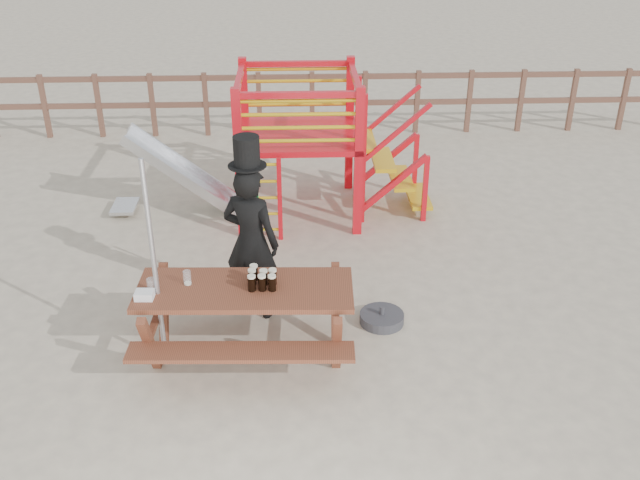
{
  "coord_description": "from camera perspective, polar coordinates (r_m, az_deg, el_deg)",
  "views": [
    {
      "loc": [
        0.12,
        -6.12,
        4.62
      ],
      "look_at": [
        0.4,
        0.8,
        0.95
      ],
      "focal_mm": 40.0,
      "sensor_mm": 36.0,
      "label": 1
    }
  ],
  "objects": [
    {
      "name": "paper_bag",
      "position": [
        7.19,
        -13.87,
        -4.29
      ],
      "size": [
        0.19,
        0.15,
        0.08
      ],
      "primitive_type": "cube",
      "rotation": [
        0.0,
        0.0,
        -0.04
      ],
      "color": "white",
      "rests_on": "picnic_table"
    },
    {
      "name": "picnic_table",
      "position": [
        7.38,
        -5.93,
        -5.87
      ],
      "size": [
        2.23,
        1.58,
        0.84
      ],
      "rotation": [
        0.0,
        0.0,
        -0.04
      ],
      "color": "brown",
      "rests_on": "ground"
    },
    {
      "name": "ground",
      "position": [
        7.66,
        -2.78,
        -9.17
      ],
      "size": [
        60.0,
        60.0,
        0.0
      ],
      "primitive_type": "plane",
      "color": "#C5B699",
      "rests_on": "ground"
    },
    {
      "name": "back_fence",
      "position": [
        13.68,
        -2.78,
        11.39
      ],
      "size": [
        15.09,
        0.09,
        1.2
      ],
      "color": "brown",
      "rests_on": "ground"
    },
    {
      "name": "playground_fort",
      "position": [
        10.33,
        -2.17,
        7.81
      ],
      "size": [
        4.71,
        1.84,
        2.1
      ],
      "color": "red",
      "rests_on": "ground"
    },
    {
      "name": "man_with_hat",
      "position": [
        7.89,
        -5.54,
        0.14
      ],
      "size": [
        0.78,
        0.67,
        2.14
      ],
      "rotation": [
        0.0,
        0.0,
        2.71
      ],
      "color": "black",
      "rests_on": "ground"
    },
    {
      "name": "metal_pole",
      "position": [
        7.12,
        -13.1,
        -2.17
      ],
      "size": [
        0.05,
        0.05,
        2.27
      ],
      "primitive_type": "cylinder",
      "color": "#B2B2B7",
      "rests_on": "ground"
    },
    {
      "name": "stout_pints",
      "position": [
        7.18,
        -4.73,
        -3.11
      ],
      "size": [
        0.29,
        0.29,
        0.17
      ],
      "color": "black",
      "rests_on": "picnic_table"
    },
    {
      "name": "empty_glasses",
      "position": [
        7.29,
        -11.96,
        -3.3
      ],
      "size": [
        0.42,
        0.21,
        0.15
      ],
      "color": "silver",
      "rests_on": "picnic_table"
    },
    {
      "name": "parasol_base",
      "position": [
        8.14,
        4.96,
        -6.24
      ],
      "size": [
        0.5,
        0.5,
        0.21
      ],
      "color": "#343439",
      "rests_on": "ground"
    }
  ]
}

